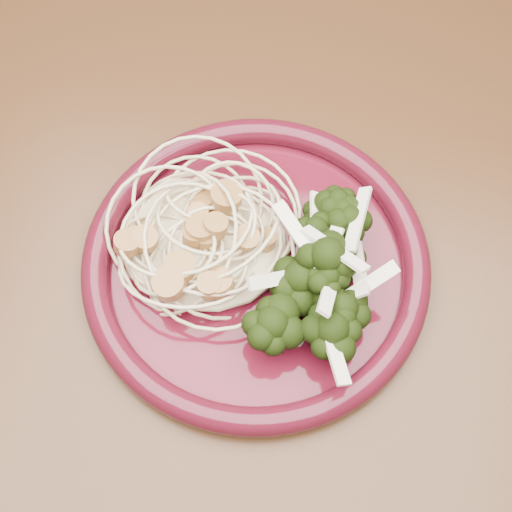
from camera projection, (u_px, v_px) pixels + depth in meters
name	position (u px, v px, depth m)	size (l,w,h in m)	color
dining_table	(231.00, 295.00, 0.61)	(1.20, 0.80, 0.75)	#472814
dinner_plate	(256.00, 263.00, 0.51)	(0.28, 0.28, 0.02)	#4A0B19
spaghetti_pile	(202.00, 238.00, 0.50)	(0.12, 0.11, 0.03)	beige
scallop_cluster	(199.00, 215.00, 0.47)	(0.11, 0.11, 0.04)	#AB783B
broccoli_pile	(325.00, 275.00, 0.48)	(0.08, 0.13, 0.05)	black
onion_garnish	(329.00, 256.00, 0.45)	(0.06, 0.08, 0.05)	#EEE3C7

